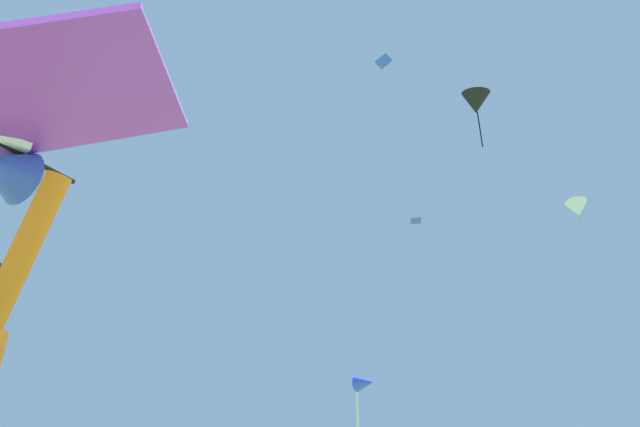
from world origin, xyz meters
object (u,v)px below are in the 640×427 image
object	(u,v)px
distant_kite_blue_high_left	(416,220)
marker_flag	(364,393)
distant_kite_black_overhead_distant	(476,103)
distant_kite_white_mid_left	(578,209)
distant_kite_blue_low_left	(383,61)

from	to	relation	value
distant_kite_blue_high_left	marker_flag	world-z (taller)	distant_kite_blue_high_left
distant_kite_black_overhead_distant	distant_kite_blue_high_left	xyz separation A→B (m)	(-6.09, 5.56, -2.16)
distant_kite_white_mid_left	marker_flag	distance (m)	15.54
distant_kite_blue_low_left	distant_kite_white_mid_left	xyz separation A→B (m)	(7.30, 1.14, -10.22)
distant_kite_blue_low_left	distant_kite_white_mid_left	distance (m)	12.61
distant_kite_blue_high_left	marker_flag	bearing A→B (deg)	-66.96
distant_kite_blue_low_left	marker_flag	xyz separation A→B (m)	(6.03, -12.38, -17.78)
distant_kite_black_overhead_distant	distant_kite_white_mid_left	xyz separation A→B (m)	(2.91, 0.92, -5.68)
distant_kite_blue_low_left	distant_kite_blue_high_left	bearing A→B (deg)	106.38
distant_kite_blue_high_left	distant_kite_white_mid_left	distance (m)	10.73
distant_kite_black_overhead_distant	distant_kite_blue_high_left	distance (m)	8.52
distant_kite_blue_low_left	distant_kite_white_mid_left	size ratio (longest dim) A/B	0.56
marker_flag	distant_kite_blue_high_left	bearing A→B (deg)	113.04
distant_kite_blue_low_left	distant_kite_white_mid_left	bearing A→B (deg)	8.89
distant_kite_black_overhead_distant	marker_flag	world-z (taller)	distant_kite_black_overhead_distant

